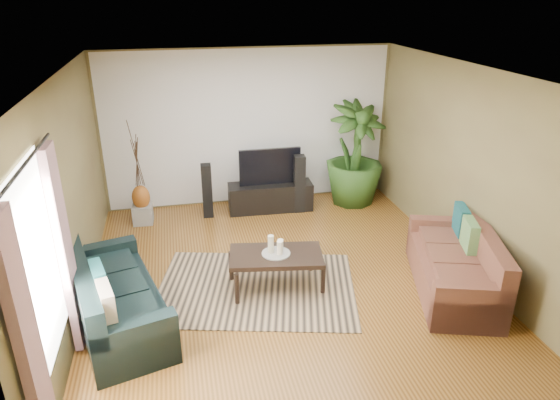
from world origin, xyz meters
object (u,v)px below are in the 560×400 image
object	(u,v)px
sofa_right	(454,260)
television	(270,166)
vase	(141,197)
side_table	(107,273)
tv_stand	(270,197)
speaker_left	(207,191)
speaker_right	(299,184)
potted_plant	(355,154)
pedestal	(143,214)
coffee_table	(276,270)
sofa_left	(117,291)

from	to	relation	value
sofa_right	television	size ratio (longest dim) A/B	1.80
vase	side_table	xyz separation A→B (m)	(-0.37, -1.95, -0.22)
tv_stand	television	world-z (taller)	television
television	sofa_right	bearing A→B (deg)	-59.13
sofa_right	speaker_left	distance (m)	4.08
speaker_right	side_table	xyz separation A→B (m)	(-3.00, -1.87, -0.26)
speaker_left	potted_plant	distance (m)	2.63
sofa_right	speaker_right	distance (m)	3.08
television	speaker_left	xyz separation A→B (m)	(-1.08, -0.05, -0.33)
speaker_left	speaker_right	bearing A→B (deg)	-1.94
television	vase	world-z (taller)	television
speaker_right	pedestal	xyz separation A→B (m)	(-2.63, 0.08, -0.34)
television	coffee_table	bearing A→B (deg)	-99.51
sofa_right	potted_plant	distance (m)	3.02
coffee_table	side_table	bearing A→B (deg)	178.51
coffee_table	speaker_right	bearing A→B (deg)	77.67
sofa_right	pedestal	xyz separation A→B (m)	(-3.92, 2.87, -0.27)
sofa_left	coffee_table	xyz separation A→B (m)	(1.91, 0.37, -0.19)
pedestal	side_table	distance (m)	1.99
pedestal	side_table	world-z (taller)	side_table
tv_stand	side_table	bearing A→B (deg)	-138.78
sofa_left	sofa_right	xyz separation A→B (m)	(4.09, -0.17, 0.00)
sofa_left	speaker_left	xyz separation A→B (m)	(1.24, 2.74, 0.03)
tv_stand	pedestal	distance (m)	2.15
television	vase	bearing A→B (deg)	-177.65
pedestal	vase	world-z (taller)	vase
side_table	pedestal	bearing A→B (deg)	79.21
pedestal	side_table	bearing A→B (deg)	-100.79
potted_plant	side_table	distance (m)	4.57
tv_stand	vase	size ratio (longest dim) A/B	3.60
speaker_left	side_table	size ratio (longest dim) A/B	1.94
sofa_left	pedestal	bearing A→B (deg)	-18.89
tv_stand	coffee_table	bearing A→B (deg)	-97.04
tv_stand	speaker_left	world-z (taller)	speaker_left
potted_plant	side_table	xyz separation A→B (m)	(-4.03, -2.05, -0.67)
potted_plant	tv_stand	bearing A→B (deg)	-178.85
sofa_right	side_table	world-z (taller)	sofa_right
speaker_right	vase	distance (m)	2.63
sofa_left	pedestal	xyz separation A→B (m)	(0.17, 2.71, -0.27)
speaker_right	side_table	bearing A→B (deg)	-143.46
coffee_table	vase	xyz separation A→B (m)	(-1.74, 2.34, 0.21)
potted_plant	coffee_table	bearing A→B (deg)	-128.15
television	speaker_right	world-z (taller)	television
side_table	sofa_right	bearing A→B (deg)	-12.14
sofa_left	coffee_table	world-z (taller)	sofa_left
coffee_table	pedestal	distance (m)	2.92
pedestal	coffee_table	bearing A→B (deg)	-53.33
potted_plant	speaker_right	bearing A→B (deg)	-170.28
coffee_table	pedestal	world-z (taller)	coffee_table
coffee_table	pedestal	bearing A→B (deg)	135.65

